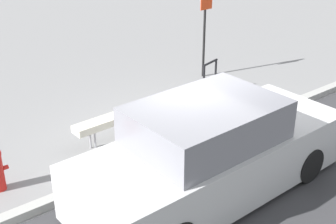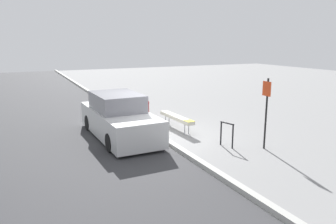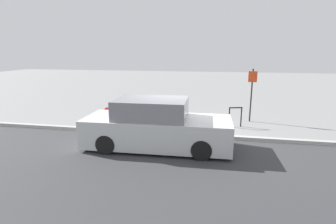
{
  "view_description": "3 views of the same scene",
  "coord_description": "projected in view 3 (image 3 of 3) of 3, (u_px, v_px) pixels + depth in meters",
  "views": [
    {
      "loc": [
        -4.93,
        -5.72,
        4.41
      ],
      "look_at": [
        -0.08,
        0.47,
        0.62
      ],
      "focal_mm": 50.0,
      "sensor_mm": 36.0,
      "label": 1
    },
    {
      "loc": [
        10.62,
        -4.58,
        3.44
      ],
      "look_at": [
        0.2,
        0.36,
        0.93
      ],
      "focal_mm": 35.0,
      "sensor_mm": 36.0,
      "label": 2
    },
    {
      "loc": [
        1.28,
        -9.04,
        3.06
      ],
      "look_at": [
        -0.44,
        0.09,
        0.87
      ],
      "focal_mm": 28.0,
      "sensor_mm": 36.0,
      "label": 3
    }
  ],
  "objects": [
    {
      "name": "curb",
      "position": [
        179.0,
        134.0,
        9.56
      ],
      "size": [
        60.0,
        0.2,
        0.13
      ],
      "color": "#A8A8A3",
      "rests_on": "ground_plane"
    },
    {
      "name": "bench",
      "position": [
        169.0,
        116.0,
        10.63
      ],
      "size": [
        2.28,
        0.39,
        0.56
      ],
      "rotation": [
        0.0,
        0.0,
        0.04
      ],
      "color": "#99999E",
      "rests_on": "ground_plane"
    },
    {
      "name": "bike_rack",
      "position": [
        235.0,
        115.0,
        10.65
      ],
      "size": [
        0.54,
        0.19,
        0.83
      ],
      "rotation": [
        0.0,
        0.0,
        0.25
      ],
      "color": "black",
      "rests_on": "ground_plane"
    },
    {
      "name": "parked_car_near",
      "position": [
        156.0,
        126.0,
        8.32
      ],
      "size": [
        4.66,
        1.83,
        1.59
      ],
      "rotation": [
        0.0,
        0.0,
        0.03
      ],
      "color": "black",
      "rests_on": "ground_plane"
    },
    {
      "name": "ground_plane",
      "position": [
        179.0,
        136.0,
        9.58
      ],
      "size": [
        60.0,
        60.0,
        0.0
      ],
      "primitive_type": "plane",
      "color": "gray"
    },
    {
      "name": "fire_hydrant",
      "position": [
        107.0,
        116.0,
        10.91
      ],
      "size": [
        0.36,
        0.22,
        0.77
      ],
      "color": "red",
      "rests_on": "ground_plane"
    },
    {
      "name": "sign_post",
      "position": [
        252.0,
        90.0,
        11.26
      ],
      "size": [
        0.36,
        0.08,
        2.3
      ],
      "color": "black",
      "rests_on": "ground_plane"
    }
  ]
}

